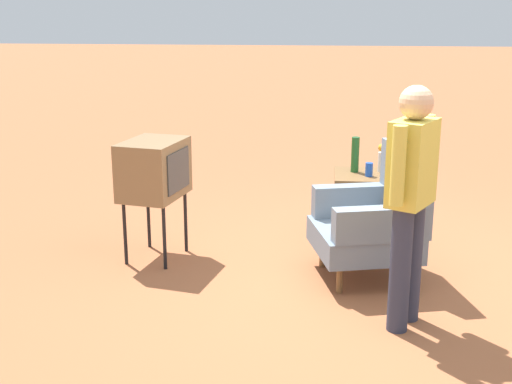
{
  "coord_description": "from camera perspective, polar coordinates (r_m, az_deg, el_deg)",
  "views": [
    {
      "loc": [
        4.89,
        -0.46,
        2.14
      ],
      "look_at": [
        -0.4,
        -1.0,
        0.65
      ],
      "focal_mm": 47.74,
      "sensor_mm": 36.0,
      "label": 1
    }
  ],
  "objects": [
    {
      "name": "side_table",
      "position": [
        6.2,
        9.14,
        0.64
      ],
      "size": [
        0.56,
        0.56,
        0.65
      ],
      "color": "black",
      "rests_on": "ground"
    },
    {
      "name": "armchair",
      "position": [
        5.45,
        10.12,
        -2.11
      ],
      "size": [
        0.93,
        0.95,
        1.06
      ],
      "color": "brown",
      "rests_on": "ground"
    },
    {
      "name": "tv_on_stand",
      "position": [
        5.76,
        -8.54,
        1.85
      ],
      "size": [
        0.68,
        0.55,
        1.03
      ],
      "color": "black",
      "rests_on": "ground"
    },
    {
      "name": "ground_plane",
      "position": [
        5.36,
        10.35,
        -8.17
      ],
      "size": [
        60.0,
        60.0,
        0.0
      ],
      "primitive_type": "plane",
      "color": "#A05B38"
    },
    {
      "name": "bottle_wine_green",
      "position": [
        6.19,
        8.31,
        3.12
      ],
      "size": [
        0.07,
        0.07,
        0.32
      ],
      "primitive_type": "cylinder",
      "color": "#1E5623",
      "rests_on": "side_table"
    },
    {
      "name": "soda_can_blue",
      "position": [
        6.08,
        9.45,
        1.87
      ],
      "size": [
        0.07,
        0.07,
        0.12
      ],
      "primitive_type": "cylinder",
      "color": "blue",
      "rests_on": "side_table"
    },
    {
      "name": "person_standing",
      "position": [
        4.54,
        12.82,
        -0.08
      ],
      "size": [
        0.51,
        0.36,
        1.64
      ],
      "color": "#2D3347",
      "rests_on": "ground"
    },
    {
      "name": "flower_vase",
      "position": [
        6.24,
        10.6,
        3.0
      ],
      "size": [
        0.14,
        0.1,
        0.27
      ],
      "color": "silver",
      "rests_on": "side_table"
    }
  ]
}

